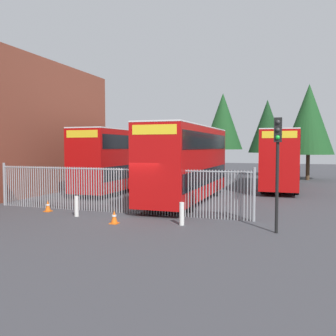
{
  "coord_description": "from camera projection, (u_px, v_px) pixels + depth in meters",
  "views": [
    {
      "loc": [
        6.92,
        -16.12,
        3.22
      ],
      "look_at": [
        0.0,
        4.0,
        2.0
      ],
      "focal_mm": 39.33,
      "sensor_mm": 36.0,
      "label": 1
    }
  ],
  "objects": [
    {
      "name": "tree_short_side",
      "position": [
        309.0,
        119.0,
        35.59
      ],
      "size": [
        4.76,
        4.76,
        9.31
      ],
      "color": "#4C3823",
      "rests_on": "ground"
    },
    {
      "name": "tree_mid_row",
      "position": [
        223.0,
        121.0,
        39.39
      ],
      "size": [
        4.2,
        4.2,
        8.97
      ],
      "color": "#4C3823",
      "rests_on": "ground"
    },
    {
      "name": "double_decker_bus_behind_fence_left",
      "position": [
        122.0,
        158.0,
        27.03
      ],
      "size": [
        2.54,
        10.81,
        4.42
      ],
      "color": "#B70C0C",
      "rests_on": "ground"
    },
    {
      "name": "double_decker_bus_far_back",
      "position": [
        173.0,
        154.0,
        40.16
      ],
      "size": [
        2.54,
        10.81,
        4.42
      ],
      "color": "#B70C0C",
      "rests_on": "ground"
    },
    {
      "name": "bollard_center_front",
      "position": [
        182.0,
        214.0,
        15.12
      ],
      "size": [
        0.2,
        0.2,
        0.95
      ],
      "primitive_type": "cylinder",
      "color": "silver",
      "rests_on": "ground"
    },
    {
      "name": "traffic_cone_by_gate",
      "position": [
        48.0,
        206.0,
        18.31
      ],
      "size": [
        0.34,
        0.34,
        0.59
      ],
      "color": "orange",
      "rests_on": "ground"
    },
    {
      "name": "traffic_light_kerbside",
      "position": [
        278.0,
        153.0,
        13.59
      ],
      "size": [
        0.28,
        0.33,
        4.3
      ],
      "color": "black",
      "rests_on": "ground"
    },
    {
      "name": "double_decker_bus_near_gate",
      "position": [
        187.0,
        161.0,
        21.55
      ],
      "size": [
        2.54,
        10.81,
        4.42
      ],
      "color": "#B70C0C",
      "rests_on": "ground"
    },
    {
      "name": "double_decker_bus_behind_fence_right",
      "position": [
        282.0,
        157.0,
        28.19
      ],
      "size": [
        2.54,
        10.81,
        4.42
      ],
      "color": "#B70C0C",
      "rests_on": "ground"
    },
    {
      "name": "bollard_near_left",
      "position": [
        76.0,
        206.0,
        17.02
      ],
      "size": [
        0.2,
        0.2,
        0.95
      ],
      "primitive_type": "cylinder",
      "color": "silver",
      "rests_on": "ground"
    },
    {
      "name": "tree_tall_back",
      "position": [
        267.0,
        126.0,
        41.72
      ],
      "size": [
        4.18,
        4.18,
        8.55
      ],
      "color": "#4C3823",
      "rests_on": "ground"
    },
    {
      "name": "ground_plane",
      "position": [
        187.0,
        194.0,
        25.2
      ],
      "size": [
        100.0,
        100.0,
        0.0
      ],
      "primitive_type": "plane",
      "color": "#3D3D42"
    },
    {
      "name": "palisade_fence",
      "position": [
        114.0,
        189.0,
        18.05
      ],
      "size": [
        13.61,
        0.14,
        2.35
      ],
      "color": "gray",
      "rests_on": "ground"
    },
    {
      "name": "traffic_cone_mid_forecourt",
      "position": [
        114.0,
        217.0,
        15.41
      ],
      "size": [
        0.34,
        0.34,
        0.59
      ],
      "color": "orange",
      "rests_on": "ground"
    }
  ]
}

